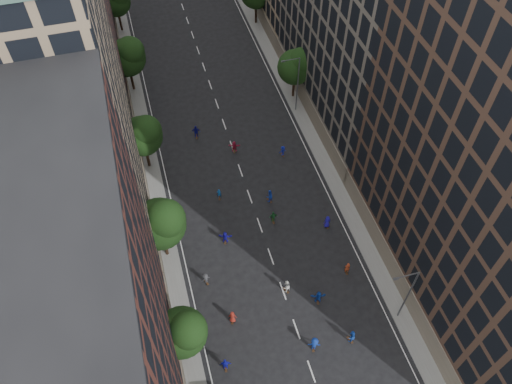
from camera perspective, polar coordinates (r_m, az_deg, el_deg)
ground at (r=67.34m, az=-2.66°, el=4.94°), size 240.00×240.00×0.00m
sidewalk_left at (r=71.96m, az=-13.54°, el=7.11°), size 4.00×105.00×0.15m
sidewalk_right at (r=75.15m, az=4.95°, el=10.75°), size 4.00×105.00×0.15m
bldg_left_a at (r=38.56m, az=-21.25°, el=-15.88°), size 14.00×22.00×30.00m
bldg_left_b at (r=52.27m, az=-22.85°, el=9.55°), size 14.00×26.00×34.00m
bldg_left_c at (r=73.00m, az=-22.45°, el=19.20°), size 14.00×20.00×28.00m
tree_left_1 at (r=47.22m, az=-8.29°, el=-15.53°), size 4.80×4.80×8.21m
tree_left_2 at (r=52.65m, az=-10.76°, el=-3.44°), size 5.60×5.60×9.45m
tree_left_3 at (r=62.43m, az=-12.73°, el=6.43°), size 5.00×5.00×8.58m
tree_left_4 at (r=74.73m, az=-14.46°, el=14.84°), size 5.40×5.40×9.08m
tree_left_5 at (r=88.58m, az=-15.69°, el=20.39°), size 4.80×4.80×8.33m
tree_right_a at (r=71.77m, az=4.68°, el=14.23°), size 5.00×5.00×8.39m
streetlamp_near at (r=50.97m, az=16.88°, el=-10.98°), size 2.64×0.22×9.06m
streetlamp_far at (r=69.65m, az=4.62°, el=12.43°), size 2.64×0.22×9.06m
skater_2 at (r=52.48m, az=10.84°, el=-15.92°), size 1.06×0.93×1.81m
skater_3 at (r=51.58m, az=6.66°, el=-16.90°), size 1.41×1.07×1.93m
skater_4 at (r=50.64m, az=-3.51°, el=-19.08°), size 1.19×0.66×1.91m
skater_5 at (r=53.85m, az=7.14°, el=-11.83°), size 1.71×0.83×1.77m
skater_6 at (r=52.56m, az=-2.71°, el=-14.09°), size 0.99×0.82×1.73m
skater_7 at (r=56.09m, az=10.38°, el=-8.52°), size 0.66×0.49×1.67m
skater_8 at (r=54.08m, az=3.48°, el=-10.73°), size 1.11×1.02×1.85m
skater_9 at (r=54.89m, az=-5.75°, el=-9.85°), size 1.09×0.83×1.50m
skater_10 at (r=58.95m, az=1.99°, el=-2.89°), size 1.04×0.50×1.73m
skater_11 at (r=57.40m, az=-3.55°, el=-5.20°), size 1.66×1.02×1.71m
skater_12 at (r=59.07m, az=8.13°, el=-3.41°), size 0.92×0.64×1.77m
skater_13 at (r=61.34m, az=-4.24°, el=-0.21°), size 0.62×0.48×1.54m
skater_14 at (r=60.78m, az=1.53°, el=-0.47°), size 1.10×1.00×1.84m
skater_15 at (r=66.03m, az=3.07°, el=4.69°), size 1.05×0.69×1.52m
skater_16 at (r=68.65m, az=-6.84°, el=6.83°), size 1.23×0.77×1.95m
skater_17 at (r=66.43m, az=-2.49°, el=5.18°), size 1.65×0.92×1.70m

